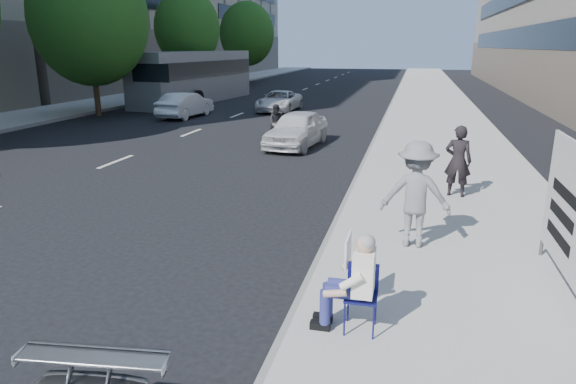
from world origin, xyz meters
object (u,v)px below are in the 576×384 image
(jogger, at_px, (416,194))
(pedestrian_woman, at_px, (458,161))
(bus, at_px, (195,77))
(white_sedan_mid, at_px, (185,105))
(white_sedan_near, at_px, (297,129))
(protest_banner, at_px, (575,213))
(white_sedan_far, at_px, (279,101))
(motorcycle, at_px, (277,124))
(seated_protester, at_px, (353,276))

(jogger, height_order, pedestrian_woman, jogger)
(jogger, relative_size, bus, 0.16)
(white_sedan_mid, bearing_deg, white_sedan_near, 143.21)
(pedestrian_woman, relative_size, white_sedan_near, 0.44)
(protest_banner, height_order, white_sedan_far, protest_banner)
(pedestrian_woman, bearing_deg, white_sedan_near, -38.88)
(pedestrian_woman, distance_m, motorcycle, 9.63)
(white_sedan_mid, height_order, motorcycle, motorcycle)
(jogger, distance_m, bus, 27.60)
(jogger, xyz_separation_m, bus, (-14.49, 23.48, 0.52))
(white_sedan_far, xyz_separation_m, motorcycle, (2.30, -9.10, 0.05))
(protest_banner, height_order, white_sedan_mid, protest_banner)
(jogger, relative_size, white_sedan_near, 0.49)
(seated_protester, distance_m, motorcycle, 14.64)
(seated_protester, bearing_deg, white_sedan_mid, 120.05)
(protest_banner, xyz_separation_m, white_sedan_far, (-9.89, 21.30, -0.82))
(seated_protester, bearing_deg, jogger, 76.81)
(protest_banner, bearing_deg, white_sedan_far, 114.91)
(seated_protester, xyz_separation_m, white_sedan_near, (-3.61, 12.65, -0.20))
(seated_protester, height_order, white_sedan_mid, seated_protester)
(protest_banner, height_order, motorcycle, protest_banner)
(pedestrian_woman, bearing_deg, seated_protester, 85.09)
(white_sedan_near, distance_m, motorcycle, 1.62)
(white_sedan_far, bearing_deg, bus, 153.09)
(white_sedan_far, height_order, motorcycle, motorcycle)
(white_sedan_mid, bearing_deg, white_sedan_far, -133.90)
(white_sedan_near, bearing_deg, protest_banner, -53.02)
(white_sedan_far, bearing_deg, pedestrian_woman, -60.45)
(pedestrian_woman, height_order, motorcycle, pedestrian_woman)
(jogger, xyz_separation_m, white_sedan_mid, (-11.89, 16.13, -0.46))
(protest_banner, distance_m, motorcycle, 14.38)
(white_sedan_mid, bearing_deg, motorcycle, 144.59)
(seated_protester, height_order, bus, bus)
(white_sedan_near, height_order, motorcycle, motorcycle)
(protest_banner, relative_size, white_sedan_far, 0.73)
(white_sedan_far, bearing_deg, white_sedan_mid, -136.96)
(jogger, xyz_separation_m, motorcycle, (-5.42, 10.73, -0.48))
(seated_protester, relative_size, pedestrian_woman, 0.76)
(pedestrian_woman, xyz_separation_m, bus, (-15.46, 19.95, 0.62))
(white_sedan_far, relative_size, motorcycle, 2.05)
(bus, bearing_deg, white_sedan_near, -47.83)
(white_sedan_near, height_order, bus, bus)
(jogger, distance_m, pedestrian_woman, 3.66)
(jogger, bearing_deg, white_sedan_near, -63.79)
(motorcycle, xyz_separation_m, bus, (-9.07, 12.75, 1.00))
(jogger, distance_m, protest_banner, 2.63)
(pedestrian_woman, xyz_separation_m, white_sedan_mid, (-12.86, 12.60, -0.36))
(white_sedan_mid, bearing_deg, bus, -65.97)
(jogger, xyz_separation_m, white_sedan_far, (-7.73, 19.83, -0.53))
(pedestrian_woman, bearing_deg, white_sedan_mid, -34.97)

